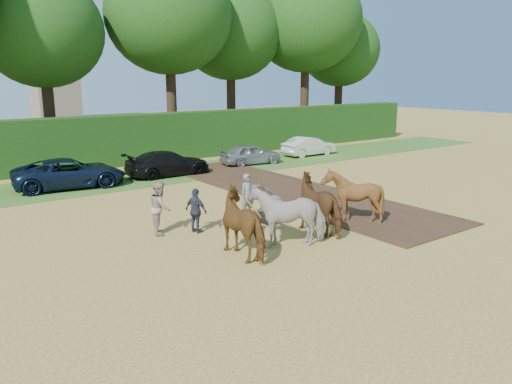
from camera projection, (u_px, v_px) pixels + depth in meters
ground at (384, 233)px, 17.15m from camera, size 120.00×120.00×0.00m
earth_strip at (287, 190)px, 23.50m from camera, size 4.50×17.00×0.05m
grass_verge at (187, 172)px, 28.13m from camera, size 50.00×5.00×0.03m
hedgerow at (152, 138)px, 31.32m from camera, size 46.00×1.60×3.00m
spectator_near at (160, 208)px, 16.96m from camera, size 1.01×1.10×1.82m
spectator_far at (196, 211)px, 17.05m from camera, size 0.66×0.99×1.56m
plough_team at (304, 208)px, 16.60m from camera, size 6.48×4.84×1.99m
parked_cars at (132, 167)px, 25.90m from camera, size 29.12×3.02×1.44m
treeline at (99, 16)px, 31.15m from camera, size 48.70×10.60×14.21m
church at (47, 4)px, 59.49m from camera, size 5.20×5.20×27.00m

